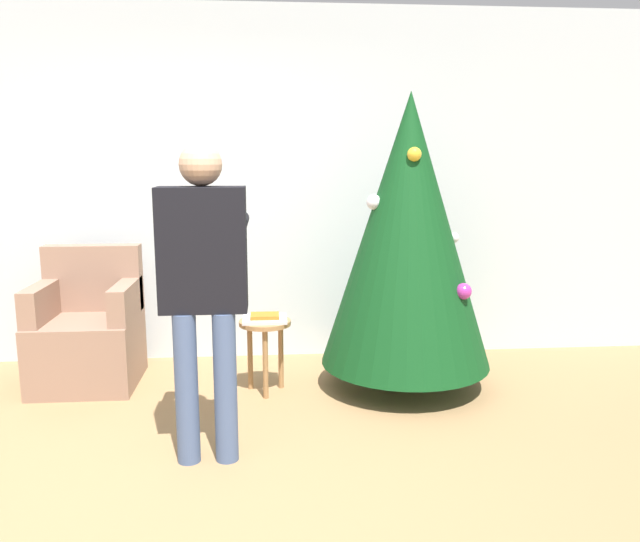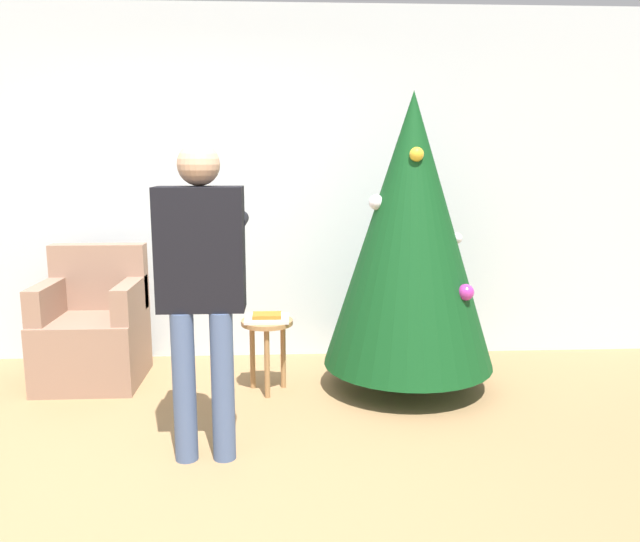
% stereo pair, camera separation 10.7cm
% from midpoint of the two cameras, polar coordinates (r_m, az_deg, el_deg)
% --- Properties ---
extents(ground_plane, '(14.00, 14.00, 0.00)m').
position_cam_midpoint_polar(ground_plane, '(3.13, -13.75, -20.20)').
color(ground_plane, '#99754C').
extents(wall_back, '(8.00, 0.06, 2.70)m').
position_cam_midpoint_polar(wall_back, '(4.92, -10.41, 7.55)').
color(wall_back, silver).
rests_on(wall_back, ground_plane).
extents(christmas_tree, '(1.16, 1.16, 2.00)m').
position_cam_midpoint_polar(christmas_tree, '(4.22, 7.30, 3.61)').
color(christmas_tree, brown).
rests_on(christmas_tree, ground_plane).
extents(armchair, '(0.68, 0.66, 0.95)m').
position_cam_midpoint_polar(armchair, '(4.71, -21.05, -5.40)').
color(armchair, '#93705B').
rests_on(armchair, ground_plane).
extents(person_standing, '(0.46, 0.57, 1.65)m').
position_cam_midpoint_polar(person_standing, '(3.23, -11.55, -0.27)').
color(person_standing, '#475B84').
rests_on(person_standing, ground_plane).
extents(side_stool, '(0.35, 0.35, 0.50)m').
position_cam_midpoint_polar(side_stool, '(4.23, -5.77, -5.81)').
color(side_stool, '#A37547').
rests_on(side_stool, ground_plane).
extents(laptop, '(0.29, 0.25, 0.02)m').
position_cam_midpoint_polar(laptop, '(4.20, -5.79, -4.39)').
color(laptop, silver).
rests_on(laptop, side_stool).
extents(book, '(0.19, 0.15, 0.02)m').
position_cam_midpoint_polar(book, '(4.20, -5.80, -4.10)').
color(book, orange).
rests_on(book, laptop).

